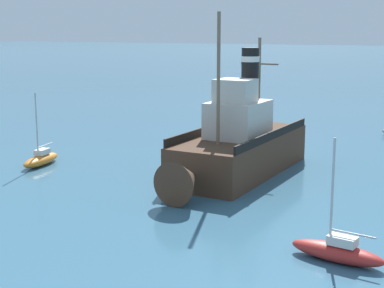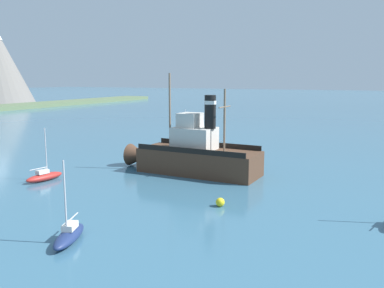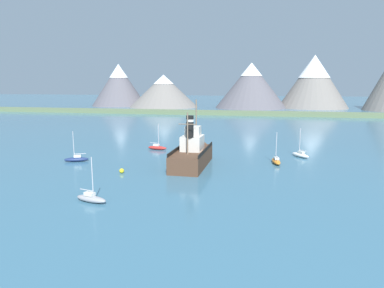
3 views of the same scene
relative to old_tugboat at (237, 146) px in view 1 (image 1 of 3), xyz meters
The scene contains 4 objects.
ground_plane 2.15m from the old_tugboat, 39.51° to the right, with size 600.00×600.00×0.00m, color #38667F.
old_tugboat is the anchor object (origin of this frame).
sailboat_red 14.25m from the old_tugboat, 129.33° to the left, with size 3.92×1.63×4.90m.
sailboat_orange 13.23m from the old_tugboat, 15.82° to the left, with size 1.73×3.93×4.90m.
Camera 1 is at (-14.85, 33.57, 8.95)m, focal length 55.00 mm.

